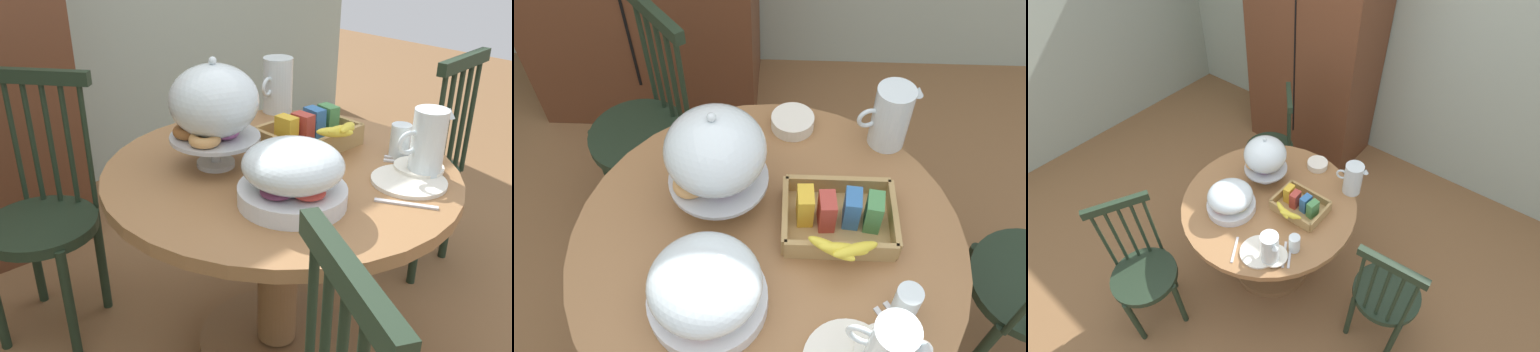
# 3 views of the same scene
# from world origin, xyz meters

# --- Properties ---
(ground_plane) EXTENTS (10.00, 10.00, 0.00)m
(ground_plane) POSITION_xyz_m (0.00, 0.00, 0.00)
(ground_plane) COLOR brown
(wall_back) EXTENTS (4.80, 0.06, 2.60)m
(wall_back) POSITION_xyz_m (0.00, 1.83, 1.30)
(wall_back) COLOR #9EAD9E
(wall_back) RESTS_ON ground_plane
(wall_left) EXTENTS (0.06, 4.32, 2.60)m
(wall_left) POSITION_xyz_m (-2.43, 0.36, 1.30)
(wall_left) COLOR #9EAD9E
(wall_left) RESTS_ON ground_plane
(wooden_armoire) EXTENTS (1.18, 0.60, 1.96)m
(wooden_armoire) POSITION_xyz_m (-0.59, 1.50, 0.98)
(wooden_armoire) COLOR brown
(wooden_armoire) RESTS_ON ground_plane
(dining_table) EXTENTS (1.10, 1.10, 0.74)m
(dining_table) POSITION_xyz_m (0.09, 0.07, 0.50)
(dining_table) COLOR olive
(dining_table) RESTS_ON ground_plane
(windsor_chair_near_window) EXTENTS (0.47, 0.47, 0.97)m
(windsor_chair_near_window) POSITION_xyz_m (-0.44, 0.74, 0.45)
(windsor_chair_near_window) COLOR #1E2D1E
(windsor_chair_near_window) RESTS_ON ground_plane
(windsor_chair_by_cabinet) EXTENTS (0.44, 0.45, 0.97)m
(windsor_chair_by_cabinet) POSITION_xyz_m (-0.31, -0.68, 0.45)
(windsor_chair_by_cabinet) COLOR #1E2D1E
(windsor_chair_by_cabinet) RESTS_ON ground_plane
(windsor_chair_facing_door) EXTENTS (0.40, 0.40, 0.97)m
(windsor_chair_facing_door) POSITION_xyz_m (0.94, 0.10, 0.45)
(windsor_chair_facing_door) COLOR #1E2D1E
(windsor_chair_facing_door) RESTS_ON ground_plane
(pastry_stand_with_dome) EXTENTS (0.28, 0.28, 0.34)m
(pastry_stand_with_dome) POSITION_xyz_m (-0.06, 0.21, 0.94)
(pastry_stand_with_dome) COLOR silver
(pastry_stand_with_dome) RESTS_ON dining_table
(fruit_platter_covered) EXTENTS (0.30, 0.30, 0.18)m
(fruit_platter_covered) POSITION_xyz_m (-0.06, -0.13, 0.83)
(fruit_platter_covered) COLOR silver
(fruit_platter_covered) RESTS_ON dining_table
(orange_juice_pitcher) EXTENTS (0.20, 0.12, 0.21)m
(orange_juice_pitcher) POSITION_xyz_m (0.45, 0.46, 0.84)
(orange_juice_pitcher) COLOR silver
(orange_juice_pitcher) RESTS_ON dining_table
(milk_pitcher) EXTENTS (0.18, 0.10, 0.21)m
(milk_pitcher) POSITION_xyz_m (0.37, -0.26, 0.84)
(milk_pitcher) COLOR silver
(milk_pitcher) RESTS_ON dining_table
(cereal_basket) EXTENTS (0.32, 0.30, 0.12)m
(cereal_basket) POSITION_xyz_m (0.28, 0.12, 0.79)
(cereal_basket) COLOR tan
(cereal_basket) RESTS_ON dining_table
(china_plate_large) EXTENTS (0.22, 0.22, 0.01)m
(china_plate_large) POSITION_xyz_m (0.29, -0.26, 0.75)
(china_plate_large) COLOR white
(china_plate_large) RESTS_ON dining_table
(china_plate_small) EXTENTS (0.15, 0.15, 0.01)m
(china_plate_small) POSITION_xyz_m (0.38, -0.24, 0.76)
(china_plate_small) COLOR white
(china_plate_small) RESTS_ON china_plate_large
(cereal_bowl) EXTENTS (0.14, 0.14, 0.04)m
(cereal_bowl) POSITION_xyz_m (0.15, 0.51, 0.76)
(cereal_bowl) COLOR white
(cereal_bowl) RESTS_ON dining_table
(drinking_glass) EXTENTS (0.06, 0.06, 0.11)m
(drinking_glass) POSITION_xyz_m (0.43, -0.13, 0.80)
(drinking_glass) COLOR silver
(drinking_glass) RESTS_ON dining_table
(table_knife) EXTENTS (0.10, 0.15, 0.01)m
(table_knife) POSITION_xyz_m (0.41, -0.19, 0.74)
(table_knife) COLOR silver
(table_knife) RESTS_ON dining_table
(dinner_fork) EXTENTS (0.10, 0.15, 0.01)m
(dinner_fork) POSITION_xyz_m (0.43, -0.18, 0.74)
(dinner_fork) COLOR silver
(dinner_fork) RESTS_ON dining_table
(soup_spoon) EXTENTS (0.10, 0.15, 0.01)m
(soup_spoon) POSITION_xyz_m (0.17, -0.34, 0.74)
(soup_spoon) COLOR silver
(soup_spoon) RESTS_ON dining_table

